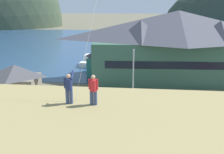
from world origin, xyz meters
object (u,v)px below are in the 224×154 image
at_px(harbor_lodge, 177,44).
at_px(parked_car_mid_row_center, 101,128).
at_px(moored_boat_wharfside, 90,61).
at_px(storage_shed_waterside, 103,61).
at_px(parked_car_corner_spot, 155,109).
at_px(parked_car_back_row_right, 39,132).
at_px(parked_car_lone_by_shed, 205,111).
at_px(parking_light_pole, 133,72).
at_px(storage_shed_near_lot, 16,86).
at_px(person_kite_flyer, 69,88).
at_px(person_companion, 93,89).
at_px(wharf_dock, 110,59).

relative_size(harbor_lodge, parked_car_mid_row_center, 6.68).
bearing_deg(moored_boat_wharfside, storage_shed_waterside, -63.94).
xyz_separation_m(moored_boat_wharfside, parked_car_corner_spot, (12.04, -25.53, 0.34)).
xyz_separation_m(harbor_lodge, parked_car_back_row_right, (-14.82, -22.29, -4.89)).
bearing_deg(parked_car_lone_by_shed, parking_light_pole, 150.12).
xyz_separation_m(storage_shed_near_lot, parked_car_lone_by_shed, (21.80, -1.38, -1.70)).
bearing_deg(person_kite_flyer, parked_car_lone_by_shed, 50.54).
bearing_deg(parked_car_lone_by_shed, parked_car_mid_row_center, -154.15).
distance_m(harbor_lodge, moored_boat_wharfside, 19.51).
bearing_deg(parking_light_pole, parked_car_back_row_right, -126.11).
distance_m(moored_boat_wharfside, parked_car_mid_row_center, 31.28).
bearing_deg(storage_shed_waterside, storage_shed_near_lot, -116.92).
relative_size(harbor_lodge, parked_car_back_row_right, 6.57).
xyz_separation_m(harbor_lodge, person_companion, (-8.48, -29.28, 1.76)).
xyz_separation_m(storage_shed_near_lot, wharf_dock, (8.05, 28.57, -2.41)).
bearing_deg(parking_light_pole, harbor_lodge, 59.06).
xyz_separation_m(parked_car_lone_by_shed, person_companion, (-9.73, -13.58, 6.64)).
bearing_deg(wharf_dock, parking_light_pole, -77.09).
relative_size(storage_shed_near_lot, parking_light_pole, 0.88).
xyz_separation_m(storage_shed_waterside, person_kite_flyer, (2.41, -31.16, 5.19)).
bearing_deg(storage_shed_waterside, person_kite_flyer, -85.57).
bearing_deg(person_companion, storage_shed_near_lot, 128.91).
height_order(parked_car_corner_spot, parking_light_pole, parking_light_pole).
height_order(storage_shed_near_lot, parked_car_back_row_right, storage_shed_near_lot).
relative_size(parked_car_mid_row_center, parking_light_pole, 0.64).
bearing_deg(parking_light_pole, wharf_dock, 102.91).
bearing_deg(parked_car_mid_row_center, person_kite_flyer, -93.57).
bearing_deg(moored_boat_wharfside, storage_shed_near_lot, -100.50).
bearing_deg(person_companion, moored_boat_wharfside, 101.06).
relative_size(harbor_lodge, parked_car_corner_spot, 6.56).
distance_m(harbor_lodge, parked_car_lone_by_shed, 16.49).
distance_m(wharf_dock, person_kite_flyer, 44.18).
height_order(harbor_lodge, parked_car_lone_by_shed, harbor_lodge).
bearing_deg(storage_shed_near_lot, parking_light_pole, 12.89).
relative_size(harbor_lodge, parking_light_pole, 4.27).
distance_m(harbor_lodge, person_companion, 30.53).
relative_size(storage_shed_near_lot, parked_car_corner_spot, 1.35).
bearing_deg(storage_shed_waterside, parked_car_lone_by_shed, -52.46).
height_order(parked_car_mid_row_center, person_companion, person_companion).
bearing_deg(parked_car_lone_by_shed, wharf_dock, 114.66).
distance_m(parked_car_back_row_right, person_kite_flyer, 10.80).
bearing_deg(parked_car_corner_spot, wharf_dock, 105.67).
height_order(harbor_lodge, moored_boat_wharfside, harbor_lodge).
bearing_deg(parking_light_pole, storage_shed_waterside, 113.26).
bearing_deg(parked_car_corner_spot, harbor_lodge, 75.60).
distance_m(storage_shed_waterside, moored_boat_wharfside, 8.84).
xyz_separation_m(moored_boat_wharfside, parked_car_mid_row_center, (6.74, -30.55, 0.34)).
bearing_deg(storage_shed_near_lot, harbor_lodge, 34.86).
distance_m(moored_boat_wharfside, parked_car_back_row_right, 32.03).
bearing_deg(parked_car_mid_row_center, storage_shed_waterside, 97.35).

